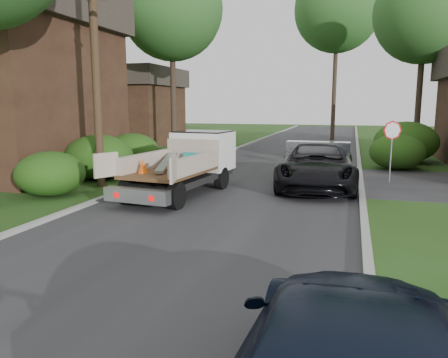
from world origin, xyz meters
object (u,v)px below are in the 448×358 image
stop_sign (392,138)px  black_pickup (317,166)px  tree_left_far (172,9)px  tree_right_far (425,13)px  tree_left_back (40,2)px  house_left_far (128,105)px  tree_center_far (338,9)px  flatbed_truck (191,160)px  utility_pole (95,47)px

stop_sign → black_pickup: (-2.75, -1.92, -0.94)m
tree_left_far → tree_right_far: 15.31m
tree_left_back → black_pickup: 19.29m
house_left_far → tree_right_far: size_ratio=0.66×
stop_sign → tree_center_far: (-3.20, 21.00, 9.20)m
tree_center_far → tree_left_far: bearing=-126.2°
stop_sign → tree_left_back: size_ratio=0.21×
tree_left_far → black_pickup: tree_left_far is taller
stop_sign → tree_left_far: (-12.70, 8.00, 7.20)m
tree_right_far → tree_center_far: (-5.50, 10.00, 2.50)m
house_left_far → flatbed_truck: bearing=-55.4°
flatbed_truck → utility_pole: bearing=-171.8°
tree_center_far → tree_left_back: bearing=-133.3°
flatbed_truck → black_pickup: 4.74m
tree_right_far → black_pickup: size_ratio=1.91×
house_left_far → tree_left_far: (6.00, -5.00, 5.93)m
house_left_far → tree_left_far: bearing=-39.8°
tree_left_far → flatbed_truck: bearing=-64.6°
stop_sign → tree_center_far: tree_center_far is taller
stop_sign → flatbed_truck: 8.07m
tree_right_far → flatbed_truck: tree_right_far is taller
house_left_far → flatbed_truck: (11.66, -16.90, -1.90)m
tree_left_back → flatbed_truck: tree_left_back is taller
tree_left_far → tree_right_far: (15.00, 3.00, -0.50)m
tree_left_far → black_pickup: (9.95, -9.92, -8.14)m
tree_center_far → flatbed_truck: bearing=-98.8°
black_pickup → house_left_far: bearing=133.3°
tree_left_back → tree_center_far: tree_center_far is taller
stop_sign → tree_center_far: bearing=98.7°
house_left_far → tree_right_far: (21.00, -2.00, 5.43)m
stop_sign → house_left_far: bearing=145.2°
black_pickup → flatbed_truck: bearing=-158.9°
utility_pole → black_pickup: bearing=14.8°
utility_pole → tree_right_far: (12.98, 15.02, 3.31)m
utility_pole → tree_center_far: size_ratio=0.68×
flatbed_truck → tree_center_far: bearing=87.5°
tree_left_far → flatbed_truck: (5.66, -11.90, -7.83)m
utility_pole → black_pickup: utility_pole is taller
black_pickup → tree_right_far: bearing=65.1°
tree_left_back → black_pickup: bearing=-19.8°
stop_sign → utility_pole: (-10.68, -4.02, 3.40)m
tree_left_far → tree_center_far: tree_center_far is taller
tree_left_far → house_left_far: bearing=140.2°
tree_right_far → tree_center_far: tree_center_far is taller
stop_sign → flatbed_truck: bearing=-151.0°
tree_center_far → utility_pole: bearing=-106.6°
tree_right_far → flatbed_truck: size_ratio=1.98×
house_left_far → tree_left_back: bearing=-93.2°
stop_sign → utility_pole: size_ratio=0.25×
tree_left_far → tree_right_far: size_ratio=1.06×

